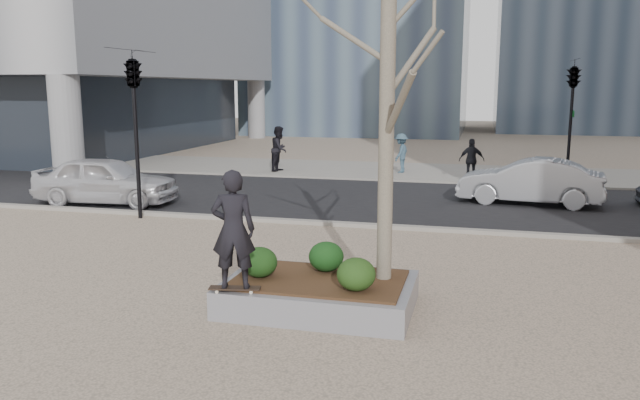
% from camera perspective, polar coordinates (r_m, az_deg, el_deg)
% --- Properties ---
extents(ground, '(120.00, 120.00, 0.00)m').
position_cam_1_polar(ground, '(10.52, -5.44, -9.30)').
color(ground, tan).
rests_on(ground, ground).
extents(street, '(60.00, 8.00, 0.02)m').
position_cam_1_polar(street, '(19.92, 4.36, 0.09)').
color(street, black).
rests_on(street, ground).
extents(far_sidewalk, '(60.00, 6.00, 0.02)m').
position_cam_1_polar(far_sidewalk, '(26.76, 7.01, 2.65)').
color(far_sidewalk, gray).
rests_on(far_sidewalk, ground).
extents(planter, '(3.00, 2.00, 0.45)m').
position_cam_1_polar(planter, '(10.16, -0.09, -8.61)').
color(planter, gray).
rests_on(planter, ground).
extents(planter_mulch, '(2.70, 1.70, 0.04)m').
position_cam_1_polar(planter_mulch, '(10.09, -0.09, -7.30)').
color(planter_mulch, '#382314').
rests_on(planter_mulch, planter).
extents(sycamore_tree, '(2.80, 2.80, 6.60)m').
position_cam_1_polar(sycamore_tree, '(9.72, 6.20, 11.83)').
color(sycamore_tree, gray).
rests_on(sycamore_tree, planter_mulch).
extents(shrub_left, '(0.58, 0.58, 0.49)m').
position_cam_1_polar(shrub_left, '(10.15, -5.55, -5.68)').
color(shrub_left, '#133711').
rests_on(shrub_left, planter_mulch).
extents(shrub_middle, '(0.59, 0.59, 0.50)m').
position_cam_1_polar(shrub_middle, '(10.41, 0.58, -5.19)').
color(shrub_middle, '#113611').
rests_on(shrub_middle, planter_mulch).
extents(shrub_right, '(0.59, 0.59, 0.50)m').
position_cam_1_polar(shrub_right, '(9.46, 3.33, -6.79)').
color(shrub_right, '#1B3912').
rests_on(shrub_right, planter_mulch).
extents(skateboard, '(0.80, 0.36, 0.08)m').
position_cam_1_polar(skateboard, '(9.64, -7.80, -8.13)').
color(skateboard, black).
rests_on(skateboard, planter).
extents(skateboarder, '(0.75, 0.59, 1.80)m').
position_cam_1_polar(skateboarder, '(9.39, -7.94, -2.68)').
color(skateboarder, black).
rests_on(skateboarder, skateboard).
extents(police_car, '(4.42, 2.09, 1.46)m').
position_cam_1_polar(police_car, '(19.95, -19.00, 1.72)').
color(police_car, silver).
rests_on(police_car, street).
extents(car_silver, '(4.37, 1.96, 1.39)m').
position_cam_1_polar(car_silver, '(19.91, 18.62, 1.63)').
color(car_silver, '#A7A9AF').
rests_on(car_silver, street).
extents(pedestrian_a, '(0.79, 0.98, 1.89)m').
position_cam_1_polar(pedestrian_a, '(26.41, -3.72, 4.70)').
color(pedestrian_a, black).
rests_on(pedestrian_a, far_sidewalk).
extents(pedestrian_b, '(0.81, 1.15, 1.63)m').
position_cam_1_polar(pedestrian_b, '(26.14, 7.42, 4.28)').
color(pedestrian_b, '#385365').
rests_on(pedestrian_b, far_sidewalk).
extents(pedestrian_c, '(0.98, 0.49, 1.60)m').
position_cam_1_polar(pedestrian_c, '(24.23, 13.70, 3.58)').
color(pedestrian_c, black).
rests_on(pedestrian_c, far_sidewalk).
extents(traffic_light_near, '(0.60, 2.48, 4.50)m').
position_cam_1_polar(traffic_light_near, '(17.42, -16.46, 5.67)').
color(traffic_light_near, black).
rests_on(traffic_light_near, ground).
extents(traffic_light_far, '(0.60, 2.48, 4.50)m').
position_cam_1_polar(traffic_light_far, '(24.14, 21.92, 6.51)').
color(traffic_light_far, black).
rests_on(traffic_light_far, ground).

